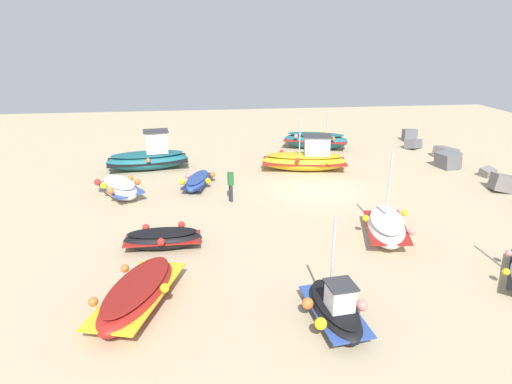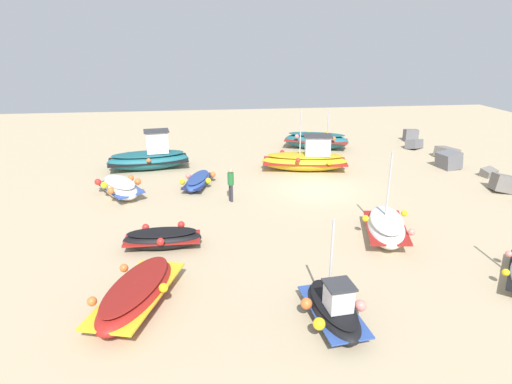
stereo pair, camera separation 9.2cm
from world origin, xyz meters
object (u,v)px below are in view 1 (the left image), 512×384
Objects in this scene: fishing_boat_1 at (138,293)px; fishing_boat_6 at (306,159)px; fishing_boat_0 at (198,181)px; fishing_boat_2 at (386,226)px; fishing_boat_4 at (120,188)px; fishing_boat_5 at (315,140)px; fishing_boat_9 at (335,308)px; fishing_boat_3 at (163,238)px; person_walking at (231,183)px; fishing_boat_8 at (149,157)px.

fishing_boat_1 is 0.78× the size of fishing_boat_6.
fishing_boat_0 is 0.87× the size of fishing_boat_2.
fishing_boat_4 is (-6.57, -11.96, -0.02)m from fishing_boat_2.
fishing_boat_2 is 10.01m from fishing_boat_6.
fishing_boat_0 is at bearing -106.99° from fishing_boat_4.
fishing_boat_4 is 15.64m from fishing_boat_5.
fishing_boat_1 is 1.40× the size of fishing_boat_9.
fishing_boat_9 is at bearing -147.69° from fishing_boat_0.
fishing_boat_2 is 13.65m from fishing_boat_4.
fishing_boat_6 is (-9.70, 8.21, 0.33)m from fishing_boat_3.
fishing_boat_9 is (15.20, -2.81, -0.27)m from fishing_boat_6.
fishing_boat_5 is 12.53m from person_walking.
fishing_boat_2 is at bearing 117.27° from person_walking.
fishing_boat_5 is (-8.76, 12.96, 0.17)m from fishing_boat_4.
fishing_boat_2 reaches higher than fishing_boat_9.
fishing_boat_0 is at bearing 60.78° from fishing_boat_5.
fishing_boat_3 is at bearing -175.79° from fishing_boat_0.
fishing_boat_1 is (11.34, -1.88, 0.14)m from fishing_boat_0.
fishing_boat_1 is 4.02m from fishing_boat_3.
fishing_boat_6 reaches higher than fishing_boat_8.
fishing_boat_3 is (-0.26, -9.25, -0.10)m from fishing_boat_2.
fishing_boat_0 is at bearing -150.78° from fishing_boat_6.
fishing_boat_4 is at bearing -151.11° from fishing_boat_9.
fishing_boat_6 is 1.78× the size of fishing_boat_9.
fishing_boat_5 is at bearing -33.87° from fishing_boat_0.
fishing_boat_3 is at bearing -75.85° from fishing_boat_2.
fishing_boat_0 is 1.93× the size of person_walking.
fishing_boat_8 is 7.98m from person_walking.
fishing_boat_0 is 11.75m from fishing_boat_5.
fishing_boat_1 is at bearing -112.18° from fishing_boat_6.
fishing_boat_4 is at bearing -152.58° from fishing_boat_6.
fishing_boat_6 reaches higher than fishing_boat_4.
person_walking reaches higher than fishing_boat_0.
fishing_boat_5 is 12.52m from fishing_boat_8.
fishing_boat_8 is (-11.47, -10.91, 0.26)m from fishing_boat_2.
fishing_boat_0 is 0.60× the size of fishing_boat_6.
fishing_boat_4 reaches higher than fishing_boat_3.
fishing_boat_0 is 3.13m from person_walking.
fishing_boat_8 reaches higher than fishing_boat_1.
fishing_boat_3 is 0.55× the size of fishing_boat_6.
person_walking reaches higher than fishing_boat_3.
fishing_boat_9 is (1.51, 5.88, -0.01)m from fishing_boat_1.
fishing_boat_8 is 3.04× the size of person_walking.
fishing_boat_4 is 6.02m from person_walking.
fishing_boat_1 is at bearing 161.12° from fishing_boat_4.
fishing_boat_4 is at bearing 31.30° from fishing_boat_1.
person_walking reaches higher than fishing_boat_4.
person_walking is (-5.06, -6.16, 0.52)m from fishing_boat_2.
fishing_boat_2 is (7.61, 7.85, 0.16)m from fishing_boat_0.
person_walking is (1.51, 5.80, 0.53)m from fishing_boat_4.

